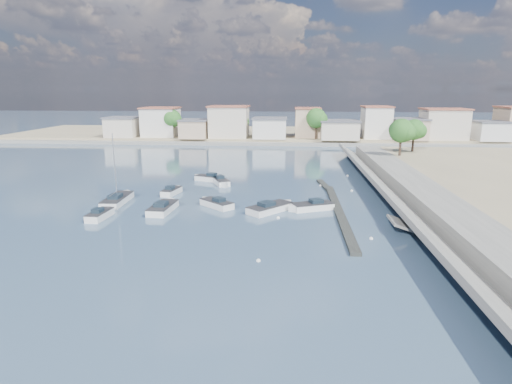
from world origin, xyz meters
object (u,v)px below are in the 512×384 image
motorboat_a (101,215)px  sailboat (118,199)px  motorboat_f (208,178)px  motorboat_g (221,182)px  motorboat_c (216,204)px  motorboat_e (164,208)px  motorboat_d (310,207)px  motorboat_b (172,191)px  motorboat_h (272,208)px

motorboat_a → sailboat: size_ratio=0.50×
motorboat_f → motorboat_g: (2.50, -2.58, 0.00)m
motorboat_c → motorboat_e: bearing=-158.8°
motorboat_d → motorboat_a: bearing=-167.8°
motorboat_b → motorboat_g: bearing=48.3°
motorboat_f → motorboat_a: bearing=-111.8°
motorboat_c → motorboat_f: bearing=103.9°
motorboat_e → motorboat_d: bearing=5.6°
motorboat_a → motorboat_g: bearing=59.3°
motorboat_a → motorboat_e: 7.06m
motorboat_g → motorboat_h: bearing=-59.3°
motorboat_a → motorboat_b: same height
motorboat_c → motorboat_e: size_ratio=0.75×
motorboat_g → motorboat_b: bearing=-131.7°
motorboat_a → motorboat_h: bearing=12.7°
sailboat → motorboat_h: bearing=-7.2°
motorboat_b → motorboat_g: (5.78, 6.50, 0.00)m
motorboat_f → sailboat: (-8.96, -13.96, 0.03)m
motorboat_a → motorboat_h: same height
motorboat_c → sailboat: bearing=175.0°
motorboat_b → sailboat: (-5.67, -4.88, 0.03)m
motorboat_d → motorboat_g: (-12.75, 13.03, 0.00)m
motorboat_b → motorboat_c: size_ratio=0.93×
motorboat_h → motorboat_d: bearing=10.2°
motorboat_g → motorboat_h: 16.10m
sailboat → motorboat_a: bearing=-84.2°
motorboat_f → sailboat: sailboat is taller
motorboat_d → sailboat: sailboat is taller
motorboat_b → motorboat_f: 9.66m
motorboat_g → sailboat: (-11.45, -11.38, 0.03)m
motorboat_b → motorboat_h: size_ratio=0.74×
motorboat_b → motorboat_e: (1.22, -8.24, 0.00)m
motorboat_g → motorboat_h: size_ratio=0.85×
motorboat_c → motorboat_h: 7.11m
motorboat_d → motorboat_c: bearing=177.3°
motorboat_d → motorboat_g: bearing=134.4°
motorboat_a → motorboat_h: 19.46m
motorboat_h → motorboat_c: bearing=168.9°
motorboat_b → motorboat_g: 8.70m
motorboat_d → motorboat_e: 17.40m
motorboat_g → motorboat_h: (8.22, -13.85, -0.00)m
motorboat_a → motorboat_g: same height
motorboat_e → motorboat_g: (4.57, 14.74, 0.00)m
motorboat_h → sailboat: (-19.67, 2.47, 0.03)m
motorboat_e → motorboat_f: size_ratio=1.24×
sailboat → motorboat_d: bearing=-3.9°
motorboat_f → motorboat_h: same height
motorboat_e → sailboat: 7.66m
motorboat_b → sailboat: 7.48m
motorboat_d → motorboat_g: 18.23m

